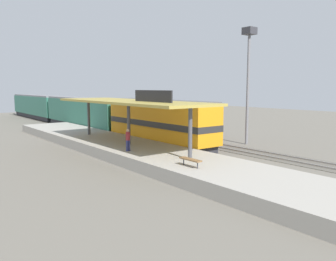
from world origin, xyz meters
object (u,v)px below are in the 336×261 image
Objects in this scene: freight_car at (167,120)px; light_mast at (249,61)px; platform_bench at (190,160)px; passenger_carriage_rear at (37,106)px; locomotive at (159,122)px; person_waiting at (128,139)px; passenger_carriage_front at (83,113)px.

light_mast reaches higher than freight_car.
passenger_carriage_rear reaches higher than platform_bench.
locomotive reaches higher than passenger_carriage_rear.
locomotive is at bearing 149.86° from light_mast.
passenger_carriage_rear is (0.00, 38.80, -0.10)m from locomotive.
platform_bench is 50.61m from passenger_carriage_rear.
passenger_carriage_rear reaches higher than person_waiting.
passenger_carriage_rear is 11.70× the size of person_waiting.
passenger_carriage_front is (0.00, 18.00, -0.10)m from locomotive.
passenger_carriage_front is at bearing -90.00° from passenger_carriage_rear.
platform_bench is 0.14× the size of freight_car.
freight_car reaches higher than platform_bench.
person_waiting is (-14.07, 0.11, -6.54)m from light_mast.
platform_bench is 12.96m from locomotive.
light_mast is 6.84× the size of person_waiting.
light_mast is 15.52m from person_waiting.
person_waiting is at bearing -144.80° from locomotive.
light_mast is at bearing -0.44° from person_waiting.
platform_bench is at bearing -96.81° from passenger_carriage_rear.
locomotive reaches higher than person_waiting.
light_mast is (7.80, -43.33, 6.08)m from passenger_carriage_rear.
locomotive is 6.54m from freight_car.
freight_car is at bearing 109.25° from light_mast.
passenger_carriage_rear is at bearing 90.00° from locomotive.
freight_car is (4.60, 4.63, -0.44)m from locomotive.
light_mast is at bearing -70.75° from freight_car.
freight_car is at bearing 56.60° from platform_bench.
passenger_carriage_rear is (6.00, 50.24, 0.97)m from platform_bench.
passenger_carriage_front is 23.29m from person_waiting.
person_waiting is at bearing -98.25° from passenger_carriage_rear.
light_mast is (3.20, -9.16, 6.43)m from freight_car.
passenger_carriage_rear is (0.00, 20.80, 0.00)m from passenger_carriage_front.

